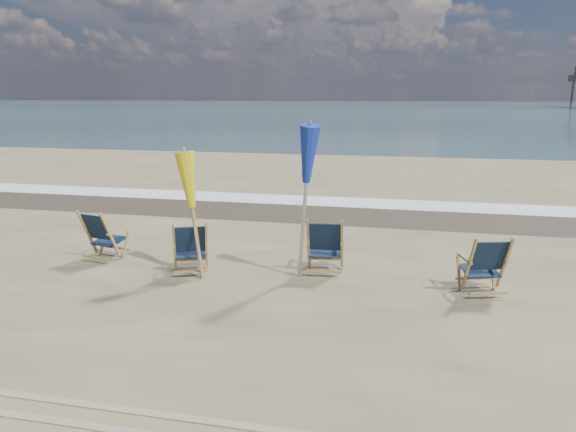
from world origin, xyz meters
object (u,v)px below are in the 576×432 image
beach_chair_0 (110,237)px  umbrella_blue (304,160)px  umbrella_yellow (193,186)px  beach_chair_1 (206,247)px  beach_chair_2 (342,247)px  beach_chair_3 (505,265)px

beach_chair_0 → umbrella_blue: 3.64m
umbrella_yellow → umbrella_blue: 1.74m
beach_chair_1 → umbrella_blue: 2.12m
beach_chair_1 → beach_chair_2: beach_chair_2 is taller
beach_chair_2 → beach_chair_3: bearing=164.2°
umbrella_yellow → beach_chair_0: bearing=167.2°
beach_chair_2 → beach_chair_0: bearing=-2.7°
umbrella_yellow → umbrella_blue: (1.67, 0.23, 0.42)m
beach_chair_1 → umbrella_blue: bearing=158.0°
beach_chair_0 → beach_chair_2: beach_chair_2 is taller
umbrella_blue → beach_chair_3: bearing=-0.4°
beach_chair_0 → beach_chair_3: 6.24m
beach_chair_2 → beach_chair_3: size_ratio=1.04×
umbrella_blue → beach_chair_1: bearing=-179.1°
beach_chair_3 → umbrella_yellow: umbrella_yellow is taller
beach_chair_0 → beach_chair_2: (3.89, 0.23, 0.01)m
beach_chair_1 → umbrella_yellow: umbrella_yellow is taller
beach_chair_3 → umbrella_yellow: 4.66m
beach_chair_2 → beach_chair_3: beach_chair_2 is taller
beach_chair_0 → umbrella_yellow: (1.69, -0.38, 0.99)m
beach_chair_0 → beach_chair_1: (1.79, -0.18, -0.01)m
beach_chair_2 → umbrella_yellow: bearing=9.5°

